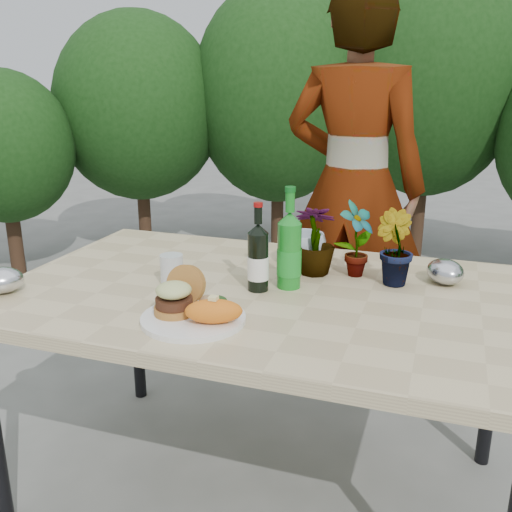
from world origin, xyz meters
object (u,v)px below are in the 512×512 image
(dinner_plate, at_px, (193,319))
(person, at_px, (354,187))
(patio_table, at_px, (264,306))
(wine_bottle, at_px, (258,259))

(dinner_plate, bearing_deg, person, 81.55)
(patio_table, relative_size, dinner_plate, 5.71)
(patio_table, xyz_separation_m, person, (0.09, 1.03, 0.20))
(dinner_plate, relative_size, wine_bottle, 1.03)
(dinner_plate, xyz_separation_m, wine_bottle, (0.09, 0.28, 0.09))
(person, bearing_deg, wine_bottle, 88.06)
(patio_table, xyz_separation_m, dinner_plate, (-0.10, -0.29, 0.06))
(patio_table, xyz_separation_m, wine_bottle, (-0.02, -0.01, 0.16))
(dinner_plate, relative_size, person, 0.16)
(wine_bottle, height_order, person, person)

